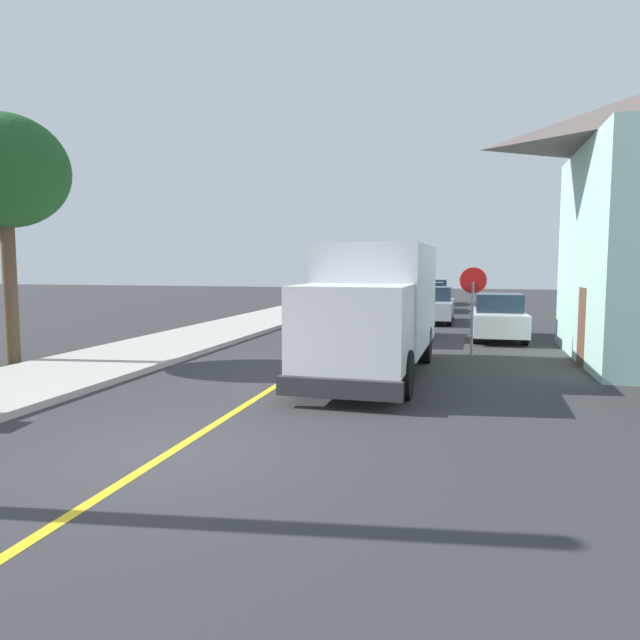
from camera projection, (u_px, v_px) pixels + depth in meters
ground_plane at (171, 452)px, 8.44m from camera, size 120.00×120.00×0.00m
sidewalk_curb at (47, 378)px, 13.62m from camera, size 3.60×60.00×0.15m
centre_line_yellow at (330, 352)px, 18.09m from camera, size 0.16×56.00×0.01m
box_truck at (376, 303)px, 14.35m from camera, size 2.55×7.23×3.20m
parked_car_near at (402, 318)px, 21.05m from camera, size 1.94×4.46×1.67m
parked_car_mid at (433, 306)px, 27.32m from camera, size 1.82×4.41×1.67m
parked_car_far at (429, 297)px, 34.12m from camera, size 1.93×4.45×1.67m
parked_car_furthest at (435, 293)px, 39.97m from camera, size 1.81×4.41×1.67m
parked_van_across at (498, 318)px, 21.07m from camera, size 1.87×4.43×1.67m
stop_sign at (473, 294)px, 17.08m from camera, size 0.80×0.10×2.65m
street_tree_near at (4, 173)px, 15.34m from camera, size 3.32×3.32×6.67m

